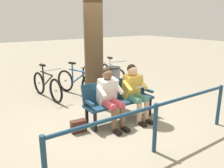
{
  "coord_description": "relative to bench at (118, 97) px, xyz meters",
  "views": [
    {
      "loc": [
        2.85,
        3.96,
        2.13
      ],
      "look_at": [
        -0.03,
        -0.11,
        0.75
      ],
      "focal_mm": 37.7,
      "sensor_mm": 36.0,
      "label": 1
    }
  ],
  "objects": [
    {
      "name": "bicycle_orange",
      "position": [
        -0.09,
        -2.09,
        -0.15
      ],
      "size": [
        0.64,
        1.62,
        0.94
      ],
      "rotation": [
        0.0,
        0.0,
        1.88
      ],
      "color": "black",
      "rests_on": "ground"
    },
    {
      "name": "bicycle_silver",
      "position": [
        -0.77,
        -2.33,
        -0.15
      ],
      "size": [
        0.48,
        1.68,
        0.94
      ],
      "rotation": [
        0.0,
        0.0,
        1.48
      ],
      "color": "black",
      "rests_on": "ground"
    },
    {
      "name": "bicycle_black",
      "position": [
        0.76,
        -2.26,
        -0.15
      ],
      "size": [
        0.48,
        1.68,
        0.94
      ],
      "rotation": [
        0.0,
        0.0,
        1.67
      ],
      "color": "black",
      "rests_on": "ground"
    },
    {
      "name": "handbag",
      "position": [
        1.0,
        0.06,
        -0.39
      ],
      "size": [
        0.31,
        0.17,
        0.24
      ],
      "primitive_type": "cube",
      "rotation": [
        0.0,
        0.0,
        -0.12
      ],
      "color": "#3F1E14",
      "rests_on": "ground"
    },
    {
      "name": "ground_plane",
      "position": [
        0.04,
        -0.11,
        -0.51
      ],
      "size": [
        40.0,
        40.0,
        0.0
      ],
      "primitive_type": "plane",
      "color": "gray"
    },
    {
      "name": "tree_trunk",
      "position": [
        -0.14,
        -1.21,
        1.43
      ],
      "size": [
        0.47,
        0.47,
        3.86
      ],
      "primitive_type": "cylinder",
      "color": "#4C3823",
      "rests_on": "ground"
    },
    {
      "name": "bench",
      "position": [
        0.0,
        0.0,
        0.0
      ],
      "size": [
        1.61,
        0.51,
        0.87
      ],
      "rotation": [
        0.0,
        0.0,
        -0.02
      ],
      "color": "navy",
      "rests_on": "ground"
    },
    {
      "name": "person_reading",
      "position": [
        -0.32,
        0.17,
        0.16
      ],
      "size": [
        0.5,
        0.77,
        1.2
      ],
      "rotation": [
        0.0,
        0.0,
        -0.02
      ],
      "color": "gold",
      "rests_on": "ground"
    },
    {
      "name": "railing_fence",
      "position": [
        0.31,
        1.42,
        0.1
      ],
      "size": [
        3.74,
        0.08,
        0.85
      ],
      "rotation": [
        0.0,
        0.0,
        -0.0
      ],
      "color": "navy",
      "rests_on": "ground"
    },
    {
      "name": "litter_bin",
      "position": [
        -0.81,
        -1.31,
        -0.07
      ],
      "size": [
        0.41,
        0.41,
        0.86
      ],
      "color": "slate",
      "rests_on": "ground"
    },
    {
      "name": "person_companion",
      "position": [
        0.32,
        0.16,
        0.16
      ],
      "size": [
        0.5,
        0.77,
        1.2
      ],
      "rotation": [
        0.0,
        0.0,
        -0.02
      ],
      "color": "white",
      "rests_on": "ground"
    },
    {
      "name": "bicycle_purple",
      "position": [
        -1.45,
        -2.24,
        -0.15
      ],
      "size": [
        0.48,
        1.68,
        0.94
      ],
      "rotation": [
        0.0,
        0.0,
        1.46
      ],
      "color": "black",
      "rests_on": "ground"
    }
  ]
}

